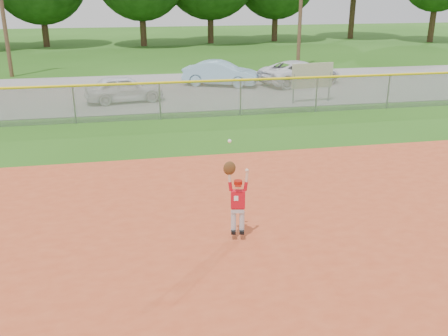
% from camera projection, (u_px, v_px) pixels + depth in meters
% --- Properties ---
extents(ground, '(120.00, 120.00, 0.00)m').
position_uv_depth(ground, '(195.00, 230.00, 11.13)').
color(ground, '#245313').
rests_on(ground, ground).
extents(clay_infield, '(24.00, 16.00, 0.04)m').
position_uv_depth(clay_infield, '(219.00, 309.00, 8.35)').
color(clay_infield, '#B34020').
rests_on(clay_infield, ground).
extents(parking_strip, '(44.00, 10.00, 0.03)m').
position_uv_depth(parking_strip, '(152.00, 91.00, 25.87)').
color(parking_strip, slate).
rests_on(parking_strip, ground).
extents(car_white_a, '(3.78, 1.97, 1.23)m').
position_uv_depth(car_white_a, '(124.00, 89.00, 23.14)').
color(car_white_a, white).
rests_on(car_white_a, parking_strip).
extents(car_blue, '(4.19, 2.90, 1.31)m').
position_uv_depth(car_blue, '(220.00, 73.00, 26.93)').
color(car_blue, '#8AB6CE').
rests_on(car_blue, parking_strip).
extents(car_white_b, '(5.06, 3.48, 1.28)m').
position_uv_depth(car_white_b, '(300.00, 72.00, 27.28)').
color(car_white_b, white).
rests_on(car_white_b, parking_strip).
extents(sponsor_sign, '(2.05, 0.28, 1.83)m').
position_uv_depth(sponsor_sign, '(312.00, 77.00, 22.87)').
color(sponsor_sign, gray).
rests_on(sponsor_sign, ground).
extents(outfield_fence, '(40.06, 0.10, 1.55)m').
position_uv_depth(outfield_fence, '(160.00, 98.00, 20.04)').
color(outfield_fence, gray).
rests_on(outfield_fence, ground).
extents(ballplayer, '(0.53, 0.27, 2.06)m').
position_uv_depth(ballplayer, '(237.00, 198.00, 10.35)').
color(ballplayer, silver).
rests_on(ballplayer, ground).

